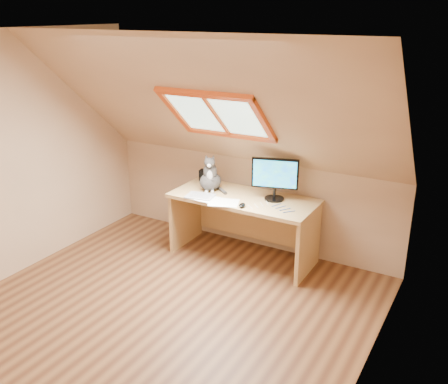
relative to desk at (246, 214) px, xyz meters
The scene contains 10 objects.
ground 1.53m from the desk, 94.65° to the right, with size 3.50×3.50×0.00m, color brown.
room_shell 1.81m from the desk, 94.37° to the right, with size 3.52×3.52×2.41m.
desk is the anchor object (origin of this frame).
monitor 0.57m from the desk, ahead, with size 0.47×0.20×0.44m.
cat 0.56m from the desk, behind, with size 0.32×0.34×0.42m.
desk_speaker 0.73m from the desk, 164.22° to the left, with size 0.09×0.09×0.13m, color black.
graphics_tablet 0.54m from the desk, 144.57° to the right, with size 0.29×0.21×0.01m, color #B2B2B7.
mouse 0.42m from the desk, 70.11° to the right, with size 0.06×0.11×0.03m, color black.
papers 0.43m from the desk, 116.11° to the right, with size 0.35×0.30×0.01m.
cables 0.49m from the desk, 25.20° to the right, with size 0.51×0.26×0.01m.
Camera 1 is at (2.37, -2.98, 2.55)m, focal length 40.00 mm.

